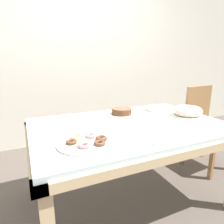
{
  "coord_description": "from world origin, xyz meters",
  "views": [
    {
      "loc": [
        -0.78,
        -1.37,
        1.24
      ],
      "look_at": [
        -0.07,
        0.21,
        0.78
      ],
      "focal_mm": 32.0,
      "sensor_mm": 36.0,
      "label": 1
    }
  ],
  "objects": [
    {
      "name": "cake_chocolate_round",
      "position": [
        0.06,
        0.26,
        0.75
      ],
      "size": [
        0.27,
        0.27,
        0.07
      ],
      "color": "silver",
      "rests_on": "dining_table"
    },
    {
      "name": "tealight_near_front",
      "position": [
        -0.14,
        -0.19,
        0.73
      ],
      "size": [
        0.04,
        0.04,
        0.04
      ],
      "color": "silver",
      "rests_on": "dining_table"
    },
    {
      "name": "dining_table",
      "position": [
        0.0,
        0.0,
        0.64
      ],
      "size": [
        1.59,
        1.05,
        0.72
      ],
      "color": "silver",
      "rests_on": "ground"
    },
    {
      "name": "tealight_left_edge",
      "position": [
        0.67,
        0.29,
        0.73
      ],
      "size": [
        0.04,
        0.04,
        0.04
      ],
      "color": "silver",
      "rests_on": "dining_table"
    },
    {
      "name": "pastry_platter",
      "position": [
        -0.45,
        -0.24,
        0.73
      ],
      "size": [
        0.37,
        0.37,
        0.04
      ],
      "color": "silver",
      "rests_on": "dining_table"
    },
    {
      "name": "ground_plane",
      "position": [
        0.0,
        0.0,
        0.0
      ],
      "size": [
        12.0,
        12.0,
        0.0
      ],
      "primitive_type": "plane",
      "color": "#564C44"
    },
    {
      "name": "wall_back",
      "position": [
        0.0,
        1.63,
        1.3
      ],
      "size": [
        8.0,
        0.1,
        2.6
      ],
      "primitive_type": "cube",
      "color": "silver",
      "rests_on": "ground"
    },
    {
      "name": "plate_stack",
      "position": [
        0.47,
        0.28,
        0.74
      ],
      "size": [
        0.21,
        0.21,
        0.04
      ],
      "color": "silver",
      "rests_on": "dining_table"
    },
    {
      "name": "chair",
      "position": [
        1.11,
        0.2,
        0.52
      ],
      "size": [
        0.46,
        0.46,
        0.94
      ],
      "color": "olive",
      "rests_on": "ground"
    },
    {
      "name": "tealight_near_cakes",
      "position": [
        -0.06,
        -0.42,
        0.73
      ],
      "size": [
        0.04,
        0.04,
        0.04
      ],
      "color": "silver",
      "rests_on": "dining_table"
    },
    {
      "name": "cake_golden_bundt",
      "position": [
        0.61,
        -0.01,
        0.76
      ],
      "size": [
        0.29,
        0.29,
        0.09
      ],
      "color": "silver",
      "rests_on": "dining_table"
    }
  ]
}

